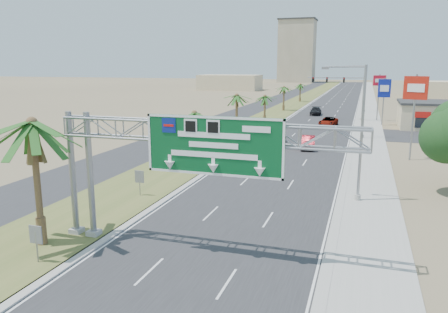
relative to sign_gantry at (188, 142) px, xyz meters
name	(u,v)px	position (x,y,z in m)	size (l,w,h in m)	color
road	(335,103)	(1.06, 100.07, -6.05)	(12.00, 300.00, 0.02)	#28282B
sidewalk_right	(369,103)	(9.56, 100.07, -6.01)	(4.00, 300.00, 0.10)	#9E9B93
median_grass	(298,102)	(-8.94, 100.07, -6.00)	(7.00, 300.00, 0.12)	#515E29
opposing_road	(273,101)	(-15.94, 100.07, -6.05)	(8.00, 300.00, 0.02)	#28282B
sign_gantry	(188,142)	(0.00, 0.00, 0.00)	(16.75, 1.24, 7.50)	gray
palm_near	(32,123)	(-8.14, -1.93, 0.87)	(5.70, 5.70, 8.35)	brown
palm_row_b	(194,114)	(-8.44, 22.07, -1.16)	(3.99, 3.99, 5.95)	brown
palm_row_c	(237,96)	(-8.44, 38.07, -0.39)	(3.99, 3.99, 6.75)	brown
palm_row_d	(265,97)	(-8.44, 56.07, -1.64)	(3.99, 3.99, 5.45)	brown
palm_row_e	(284,88)	(-8.44, 75.07, -0.97)	(3.99, 3.99, 6.15)	brown
palm_row_f	(300,85)	(-8.44, 100.07, -1.35)	(3.99, 3.99, 5.75)	brown
streetlight_near	(358,139)	(8.36, 12.07, -1.36)	(3.27, 0.44, 10.00)	gray
streetlight_mid	(363,104)	(8.36, 42.07, -1.36)	(3.27, 0.44, 10.00)	gray
streetlight_far	(365,90)	(8.36, 78.07, -1.36)	(3.27, 0.44, 10.00)	gray
signal_mast	(352,94)	(6.23, 62.05, -1.21)	(10.28, 0.71, 8.00)	gray
median_signback_a	(36,237)	(-6.74, -3.93, -4.61)	(0.75, 0.08, 2.08)	gray
median_signback_b	(139,179)	(-7.44, 8.07, -4.61)	(0.75, 0.08, 2.08)	gray
tower_distant	(297,52)	(-30.94, 240.07, 11.44)	(20.00, 16.00, 35.00)	#9D9377
building_distant_left	(230,82)	(-43.94, 150.07, -3.06)	(24.00, 14.00, 6.00)	#CBB789
building_distant_right	(442,89)	(31.06, 130.07, -3.56)	(20.00, 12.00, 5.00)	#CBB789
car_left_lane	(276,137)	(-2.05, 34.42, -5.29)	(1.80, 4.48, 1.53)	black
car_mid_lane	(308,142)	(2.35, 31.94, -5.28)	(1.65, 4.74, 1.56)	maroon
car_right_lane	(328,122)	(3.06, 52.96, -5.31)	(2.46, 5.34, 1.49)	gray
car_far	(316,111)	(-0.77, 69.07, -5.29)	(2.14, 5.27, 1.53)	black
pole_sign_red_near	(415,93)	(13.56, 28.84, 1.06)	(2.37, 1.04, 9.04)	gray
pole_sign_blue	(384,90)	(11.55, 56.93, -0.21)	(2.02, 0.58, 7.87)	gray
pole_sign_red_far	(379,84)	(10.85, 62.88, 0.53)	(2.20, 0.86, 8.35)	gray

